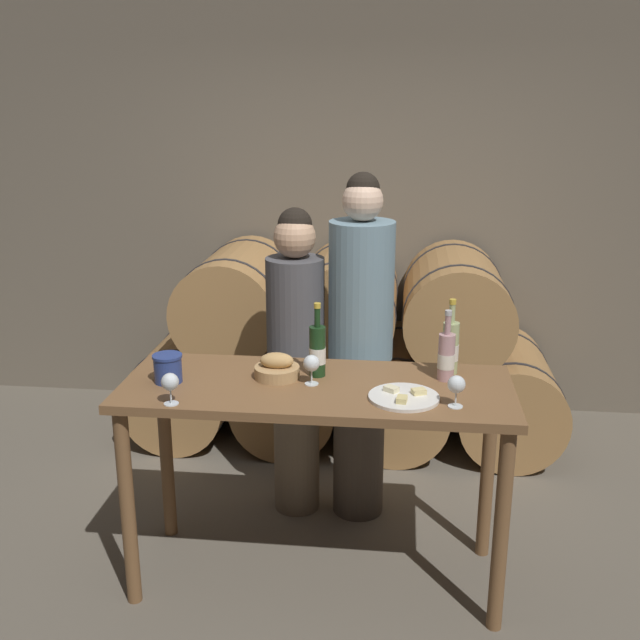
# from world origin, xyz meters

# --- Properties ---
(ground_plane) EXTENTS (10.00, 10.00, 0.00)m
(ground_plane) POSITION_xyz_m (0.00, 0.00, 0.00)
(ground_plane) COLOR #665E51
(stone_wall_back) EXTENTS (10.00, 0.12, 3.20)m
(stone_wall_back) POSITION_xyz_m (0.00, 2.14, 1.60)
(stone_wall_back) COLOR #706656
(stone_wall_back) RESTS_ON ground_plane
(barrel_stack) EXTENTS (2.70, 0.96, 1.23)m
(barrel_stack) POSITION_xyz_m (-0.00, 1.54, 0.57)
(barrel_stack) COLOR #A87A47
(barrel_stack) RESTS_ON ground_plane
(tasting_table) EXTENTS (1.68, 0.65, 0.96)m
(tasting_table) POSITION_xyz_m (0.00, 0.00, 0.81)
(tasting_table) COLOR brown
(tasting_table) RESTS_ON ground_plane
(person_left) EXTENTS (0.29, 0.29, 1.63)m
(person_left) POSITION_xyz_m (-0.18, 0.60, 0.85)
(person_left) COLOR #756651
(person_left) RESTS_ON ground_plane
(person_right) EXTENTS (0.33, 0.33, 1.80)m
(person_right) POSITION_xyz_m (0.15, 0.60, 0.93)
(person_right) COLOR #4C4238
(person_right) RESTS_ON ground_plane
(wine_bottle_red) EXTENTS (0.07, 0.07, 0.33)m
(wine_bottle_red) POSITION_xyz_m (-0.01, 0.11, 1.07)
(wine_bottle_red) COLOR #193819
(wine_bottle_red) RESTS_ON tasting_table
(wine_bottle_white) EXTENTS (0.07, 0.07, 0.34)m
(wine_bottle_white) POSITION_xyz_m (0.57, 0.21, 1.08)
(wine_bottle_white) COLOR #ADBC7F
(wine_bottle_white) RESTS_ON tasting_table
(wine_bottle_rose) EXTENTS (0.07, 0.07, 0.31)m
(wine_bottle_rose) POSITION_xyz_m (0.55, 0.12, 1.06)
(wine_bottle_rose) COLOR #BC8E93
(wine_bottle_rose) RESTS_ON tasting_table
(blue_crock) EXTENTS (0.13, 0.13, 0.12)m
(blue_crock) POSITION_xyz_m (-0.64, -0.04, 1.02)
(blue_crock) COLOR navy
(blue_crock) RESTS_ON tasting_table
(bread_basket) EXTENTS (0.20, 0.20, 0.11)m
(bread_basket) POSITION_xyz_m (-0.18, 0.06, 1.00)
(bread_basket) COLOR tan
(bread_basket) RESTS_ON tasting_table
(cheese_plate) EXTENTS (0.29, 0.29, 0.04)m
(cheese_plate) POSITION_xyz_m (0.37, -0.12, 0.97)
(cheese_plate) COLOR white
(cheese_plate) RESTS_ON tasting_table
(wine_glass_far_left) EXTENTS (0.07, 0.07, 0.13)m
(wine_glass_far_left) POSITION_xyz_m (-0.56, -0.28, 1.05)
(wine_glass_far_left) COLOR white
(wine_glass_far_left) RESTS_ON tasting_table
(wine_glass_left) EXTENTS (0.07, 0.07, 0.13)m
(wine_glass_left) POSITION_xyz_m (-0.02, -0.00, 1.05)
(wine_glass_left) COLOR white
(wine_glass_left) RESTS_ON tasting_table
(wine_glass_center) EXTENTS (0.07, 0.07, 0.13)m
(wine_glass_center) POSITION_xyz_m (0.58, -0.18, 1.05)
(wine_glass_center) COLOR white
(wine_glass_center) RESTS_ON tasting_table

